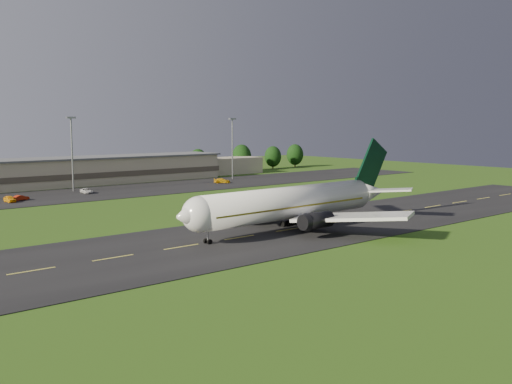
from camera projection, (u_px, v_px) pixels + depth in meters
ground at (239, 238)px, 92.06m from camera, size 360.00×360.00×0.00m
taxiway at (239, 238)px, 92.05m from camera, size 220.00×30.00×0.10m
apron at (67, 195)px, 146.94m from camera, size 260.00×30.00×0.10m
airliner at (292, 203)px, 98.97m from camera, size 51.29×42.15×15.57m
terminal at (56, 173)px, 168.99m from camera, size 145.00×16.00×8.40m
light_mast_centre at (72, 145)px, 154.73m from camera, size 2.40×1.20×20.35m
light_mast_east at (232, 141)px, 189.72m from camera, size 2.40×1.20×20.35m
tree_line at (144, 163)px, 198.50m from camera, size 198.75×9.63×10.44m
service_vehicle_a at (10, 199)px, 133.76m from camera, size 2.00×4.52×1.51m
service_vehicle_b at (21, 198)px, 136.73m from camera, size 4.17×2.45×1.30m
service_vehicle_c at (87, 191)px, 150.90m from camera, size 2.57×4.97×1.34m
service_vehicle_d at (222, 181)px, 177.19m from camera, size 5.37×4.63×1.48m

